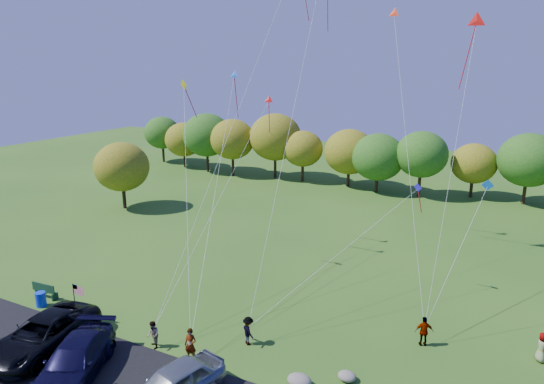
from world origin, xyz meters
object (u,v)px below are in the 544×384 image
at_px(minivan_dark, 43,334).
at_px(flyer_e, 542,347).
at_px(flyer_c, 248,331).
at_px(flyer_a, 191,345).
at_px(flyer_b, 153,335).
at_px(park_bench, 45,290).
at_px(trash_barrel, 41,299).
at_px(flyer_d, 424,331).
at_px(minivan_navy, 75,361).

distance_m(minivan_dark, flyer_e, 25.70).
xyz_separation_m(minivan_dark, flyer_c, (9.28, 5.43, -0.14)).
distance_m(flyer_a, flyer_b, 2.44).
xyz_separation_m(park_bench, trash_barrel, (0.72, -0.86, -0.09)).
height_order(flyer_a, flyer_d, flyer_a).
bearing_deg(flyer_e, park_bench, 74.75).
bearing_deg(flyer_e, minivan_dark, 86.22).
distance_m(flyer_a, park_bench, 12.52).
height_order(minivan_navy, flyer_b, minivan_navy).
distance_m(flyer_b, flyer_c, 5.05).
bearing_deg(flyer_e, flyer_b, 84.95).
xyz_separation_m(minivan_dark, minivan_navy, (3.33, -0.87, -0.02)).
xyz_separation_m(minivan_dark, flyer_e, (23.28, 10.88, -0.14)).
xyz_separation_m(flyer_a, flyer_d, (10.29, 6.79, -0.04)).
bearing_deg(flyer_d, flyer_c, 2.34).
xyz_separation_m(flyer_a, trash_barrel, (-11.74, 0.35, -0.41)).
relative_size(minivan_navy, flyer_c, 3.71).
relative_size(flyer_a, flyer_b, 1.15).
bearing_deg(park_bench, flyer_d, 9.83).
xyz_separation_m(minivan_navy, trash_barrel, (-7.66, 4.05, -0.45)).
height_order(flyer_a, flyer_e, flyer_a).
xyz_separation_m(flyer_c, trash_barrel, (-13.61, -2.26, -0.33)).
distance_m(flyer_b, trash_barrel, 9.31).
distance_m(flyer_b, flyer_e, 20.01).
bearing_deg(flyer_e, trash_barrel, 76.75).
height_order(minivan_dark, flyer_d, minivan_dark).
relative_size(park_bench, trash_barrel, 2.01).
bearing_deg(flyer_a, park_bench, 163.65).
distance_m(minivan_navy, flyer_b, 4.03).
bearing_deg(flyer_b, minivan_navy, -75.86).
bearing_deg(minivan_navy, flyer_e, 6.23).
height_order(minivan_navy, flyer_c, minivan_navy).
height_order(minivan_dark, flyer_b, minivan_dark).
bearing_deg(minivan_navy, flyer_a, 17.91).
distance_m(flyer_a, flyer_d, 12.33).
height_order(park_bench, trash_barrel, park_bench).
height_order(minivan_navy, park_bench, minivan_navy).
distance_m(minivan_dark, flyer_b, 5.71).
xyz_separation_m(flyer_a, flyer_b, (-2.44, -0.01, -0.12)).
bearing_deg(flyer_b, trash_barrel, -144.09).
bearing_deg(trash_barrel, flyer_a, -1.73).
bearing_deg(flyer_c, park_bench, 40.84).
xyz_separation_m(flyer_c, flyer_e, (14.00, 5.44, 0.00)).
xyz_separation_m(minivan_navy, flyer_c, (5.95, 6.30, -0.12)).
height_order(minivan_dark, trash_barrel, minivan_dark).
height_order(flyer_a, flyer_b, flyer_a).
bearing_deg(flyer_c, minivan_navy, 81.90).
distance_m(flyer_e, park_bench, 29.15).
relative_size(flyer_c, park_bench, 0.85).
height_order(minivan_navy, flyer_a, minivan_navy).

